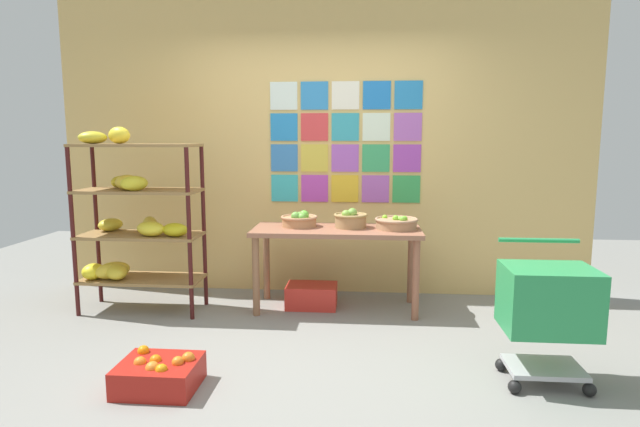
% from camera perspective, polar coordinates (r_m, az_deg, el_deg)
% --- Properties ---
extents(ground, '(9.19, 9.19, 0.00)m').
position_cam_1_polar(ground, '(3.74, -1.87, -15.53)').
color(ground, gray).
extents(back_wall_with_art, '(5.12, 0.07, 2.85)m').
position_cam_1_polar(back_wall_with_art, '(5.04, 0.30, 7.31)').
color(back_wall_with_art, '#E0B76A').
rests_on(back_wall_with_art, ground).
extents(banana_shelf_unit, '(1.04, 0.51, 1.60)m').
position_cam_1_polar(banana_shelf_unit, '(4.75, -19.96, -0.36)').
color(banana_shelf_unit, '#411413').
rests_on(banana_shelf_unit, ground).
extents(display_table, '(1.47, 0.60, 0.73)m').
position_cam_1_polar(display_table, '(4.56, 1.83, -2.88)').
color(display_table, '#955F47').
rests_on(display_table, ground).
extents(fruit_basket_right, '(0.33, 0.33, 0.15)m').
position_cam_1_polar(fruit_basket_right, '(4.62, -2.27, -0.70)').
color(fruit_basket_right, '#B27C52').
rests_on(fruit_basket_right, display_table).
extents(fruit_basket_left, '(0.30, 0.30, 0.17)m').
position_cam_1_polar(fruit_basket_left, '(4.58, 3.38, -0.63)').
color(fruit_basket_left, '#A37E51').
rests_on(fruit_basket_left, display_table).
extents(fruit_basket_back_left, '(0.38, 0.38, 0.12)m').
position_cam_1_polar(fruit_basket_back_left, '(4.56, 8.40, -1.01)').
color(fruit_basket_back_left, tan).
rests_on(fruit_basket_back_left, display_table).
extents(produce_crate_under_table, '(0.45, 0.31, 0.20)m').
position_cam_1_polar(produce_crate_under_table, '(4.73, -0.92, -9.02)').
color(produce_crate_under_table, red).
rests_on(produce_crate_under_table, ground).
extents(orange_crate_foreground, '(0.47, 0.39, 0.22)m').
position_cam_1_polar(orange_crate_foreground, '(3.43, -17.26, -16.49)').
color(orange_crate_foreground, '#AA1D16').
rests_on(orange_crate_foreground, ground).
extents(shopping_cart, '(0.53, 0.45, 0.87)m').
position_cam_1_polar(shopping_cart, '(3.49, 23.75, -9.09)').
color(shopping_cart, black).
rests_on(shopping_cart, ground).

